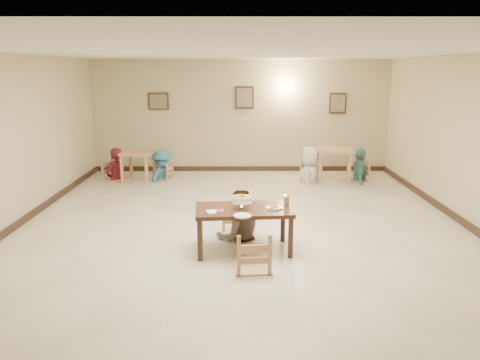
{
  "coord_description": "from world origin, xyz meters",
  "views": [
    {
      "loc": [
        -0.05,
        -7.67,
        2.72
      ],
      "look_at": [
        -0.03,
        -0.17,
        0.95
      ],
      "focal_mm": 35.0,
      "sensor_mm": 36.0,
      "label": 1
    }
  ],
  "objects_px": {
    "curry_warmer": "(241,199)",
    "bg_chair_rr": "(360,163)",
    "main_diner": "(239,190)",
    "bg_chair_rl": "(310,164)",
    "bg_chair_ll": "(115,159)",
    "bg_chair_lr": "(163,163)",
    "chair_near": "(252,232)",
    "bg_table_left": "(138,157)",
    "bg_diner_a": "(114,148)",
    "bg_diner_b": "(162,150)",
    "chair_far": "(237,209)",
    "bg_table_right": "(335,154)",
    "bg_diner_d": "(361,149)",
    "main_table": "(244,213)",
    "bg_diner_c": "(311,147)",
    "drink_glass": "(287,200)"
  },
  "relations": [
    {
      "from": "main_diner",
      "to": "bg_chair_rl",
      "type": "xyz_separation_m",
      "value": [
        1.77,
        4.04,
        -0.36
      ]
    },
    {
      "from": "chair_near",
      "to": "bg_table_left",
      "type": "height_order",
      "value": "chair_near"
    },
    {
      "from": "chair_near",
      "to": "bg_chair_rr",
      "type": "relative_size",
      "value": 1.18
    },
    {
      "from": "drink_glass",
      "to": "bg_diner_b",
      "type": "height_order",
      "value": "bg_diner_b"
    },
    {
      "from": "chair_near",
      "to": "bg_chair_rr",
      "type": "height_order",
      "value": "chair_near"
    },
    {
      "from": "bg_diner_b",
      "to": "bg_chair_ll",
      "type": "bearing_deg",
      "value": 112.59
    },
    {
      "from": "chair_near",
      "to": "bg_diner_a",
      "type": "xyz_separation_m",
      "value": [
        -3.3,
        5.44,
        0.28
      ]
    },
    {
      "from": "main_table",
      "to": "curry_warmer",
      "type": "bearing_deg",
      "value": -133.71
    },
    {
      "from": "chair_near",
      "to": "curry_warmer",
      "type": "bearing_deg",
      "value": -83.51
    },
    {
      "from": "bg_table_right",
      "to": "bg_table_left",
      "type": "bearing_deg",
      "value": 179.88
    },
    {
      "from": "chair_far",
      "to": "bg_chair_lr",
      "type": "distance_m",
      "value": 4.51
    },
    {
      "from": "chair_near",
      "to": "bg_diner_b",
      "type": "relative_size",
      "value": 0.7
    },
    {
      "from": "bg_diner_c",
      "to": "main_table",
      "type": "bearing_deg",
      "value": -2.92
    },
    {
      "from": "main_diner",
      "to": "bg_diner_d",
      "type": "height_order",
      "value": "same"
    },
    {
      "from": "bg_table_left",
      "to": "bg_chair_ll",
      "type": "distance_m",
      "value": 0.6
    },
    {
      "from": "bg_chair_ll",
      "to": "bg_chair_rl",
      "type": "distance_m",
      "value": 4.89
    },
    {
      "from": "bg_table_right",
      "to": "bg_diner_a",
      "type": "height_order",
      "value": "bg_diner_a"
    },
    {
      "from": "bg_table_left",
      "to": "bg_chair_rr",
      "type": "height_order",
      "value": "bg_chair_rr"
    },
    {
      "from": "main_diner",
      "to": "bg_table_right",
      "type": "height_order",
      "value": "main_diner"
    },
    {
      "from": "bg_table_left",
      "to": "bg_chair_rl",
      "type": "height_order",
      "value": "bg_chair_rl"
    },
    {
      "from": "curry_warmer",
      "to": "bg_chair_rr",
      "type": "relative_size",
      "value": 0.36
    },
    {
      "from": "main_table",
      "to": "main_diner",
      "type": "height_order",
      "value": "main_diner"
    },
    {
      "from": "bg_chair_rr",
      "to": "bg_diner_b",
      "type": "bearing_deg",
      "value": -88.91
    },
    {
      "from": "bg_chair_ll",
      "to": "bg_chair_lr",
      "type": "xyz_separation_m",
      "value": [
        1.19,
        0.02,
        -0.11
      ]
    },
    {
      "from": "bg_table_right",
      "to": "bg_chair_rr",
      "type": "relative_size",
      "value": 1.05
    },
    {
      "from": "chair_far",
      "to": "chair_near",
      "type": "height_order",
      "value": "chair_near"
    },
    {
      "from": "bg_chair_rl",
      "to": "bg_diner_d",
      "type": "distance_m",
      "value": 1.31
    },
    {
      "from": "chair_near",
      "to": "bg_chair_rl",
      "type": "xyz_separation_m",
      "value": [
        1.59,
        5.31,
        -0.09
      ]
    },
    {
      "from": "bg_chair_ll",
      "to": "bg_diner_a",
      "type": "xyz_separation_m",
      "value": [
        0.0,
        0.0,
        0.28
      ]
    },
    {
      "from": "drink_glass",
      "to": "bg_chair_lr",
      "type": "bearing_deg",
      "value": 120.06
    },
    {
      "from": "curry_warmer",
      "to": "bg_chair_ll",
      "type": "bearing_deg",
      "value": 123.41
    },
    {
      "from": "chair_near",
      "to": "drink_glass",
      "type": "height_order",
      "value": "chair_near"
    },
    {
      "from": "curry_warmer",
      "to": "bg_diner_c",
      "type": "relative_size",
      "value": 0.19
    },
    {
      "from": "chair_near",
      "to": "bg_diner_b",
      "type": "bearing_deg",
      "value": -74.78
    },
    {
      "from": "bg_diner_a",
      "to": "chair_near",
      "type": "bearing_deg",
      "value": 59.53
    },
    {
      "from": "main_table",
      "to": "bg_table_left",
      "type": "distance_m",
      "value": 5.35
    },
    {
      "from": "bg_table_left",
      "to": "bg_diner_a",
      "type": "relative_size",
      "value": 0.51
    },
    {
      "from": "main_diner",
      "to": "bg_diner_a",
      "type": "bearing_deg",
      "value": -67.08
    },
    {
      "from": "chair_far",
      "to": "bg_diner_d",
      "type": "xyz_separation_m",
      "value": [
        3.07,
        4.0,
        0.35
      ]
    },
    {
      "from": "bg_table_right",
      "to": "bg_diner_b",
      "type": "bearing_deg",
      "value": 178.86
    },
    {
      "from": "main_table",
      "to": "bg_diner_b",
      "type": "distance_m",
      "value": 5.16
    },
    {
      "from": "bg_diner_a",
      "to": "bg_diner_b",
      "type": "height_order",
      "value": "bg_diner_a"
    },
    {
      "from": "bg_table_left",
      "to": "bg_diner_a",
      "type": "xyz_separation_m",
      "value": [
        -0.6,
        0.05,
        0.22
      ]
    },
    {
      "from": "main_table",
      "to": "curry_warmer",
      "type": "distance_m",
      "value": 0.24
    },
    {
      "from": "main_table",
      "to": "bg_diner_b",
      "type": "bearing_deg",
      "value": 108.57
    },
    {
      "from": "bg_table_right",
      "to": "bg_chair_rr",
      "type": "xyz_separation_m",
      "value": [
        0.63,
        -0.01,
        -0.22
      ]
    },
    {
      "from": "main_table",
      "to": "bg_chair_lr",
      "type": "relative_size",
      "value": 1.74
    },
    {
      "from": "drink_glass",
      "to": "bg_chair_rl",
      "type": "relative_size",
      "value": 0.18
    },
    {
      "from": "bg_diner_c",
      "to": "bg_chair_rl",
      "type": "bearing_deg",
      "value": 152.35
    },
    {
      "from": "bg_chair_rl",
      "to": "bg_diner_d",
      "type": "height_order",
      "value": "bg_diner_d"
    }
  ]
}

